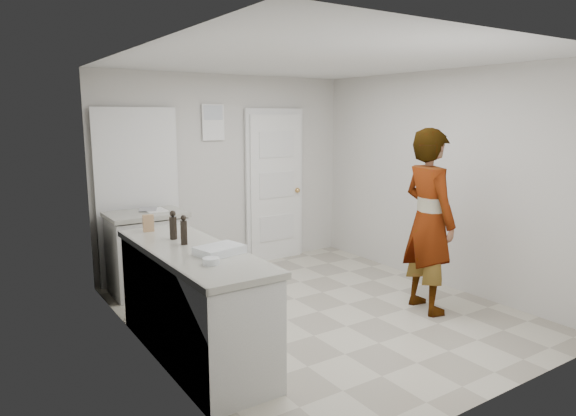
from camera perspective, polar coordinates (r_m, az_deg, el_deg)
ground at (r=5.38m, az=3.42°, el=-11.42°), size 4.00×4.00×0.00m
room_shell at (r=6.66m, az=-7.85°, el=1.85°), size 4.00×4.00×4.00m
main_counter at (r=4.39m, az=-10.48°, el=-10.73°), size 0.64×1.96×0.93m
side_counter at (r=6.02m, az=-15.32°, el=-5.11°), size 0.84×0.61×0.93m
person at (r=5.37m, az=15.36°, el=-1.41°), size 0.56×0.75×1.87m
cake_mix_box at (r=4.91m, az=-15.26°, el=-1.64°), size 0.10×0.06×0.16m
spice_jar at (r=4.63m, az=-11.57°, el=-2.74°), size 0.05×0.05×0.07m
oil_cruet_a at (r=4.55m, az=-12.64°, el=-1.91°), size 0.06×0.06×0.25m
oil_cruet_b at (r=4.35m, az=-11.50°, el=-2.46°), size 0.06×0.06×0.25m
baking_dish at (r=4.03m, az=-7.61°, el=-4.67°), size 0.39×0.31×0.06m
egg_bowl at (r=3.76m, az=-8.55°, el=-5.86°), size 0.12×0.12×0.05m
papers at (r=6.00m, az=-14.57°, el=-0.22°), size 0.24×0.30×0.01m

